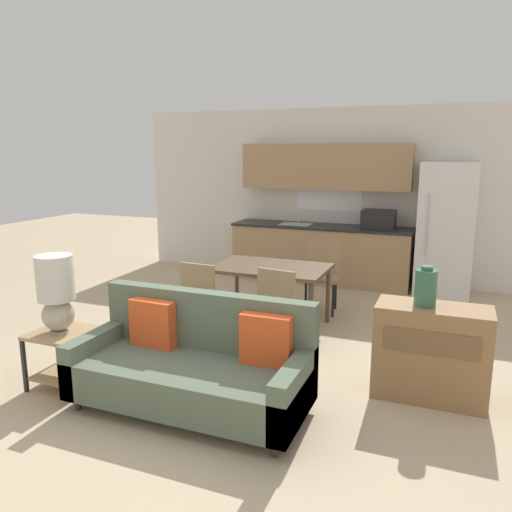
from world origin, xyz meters
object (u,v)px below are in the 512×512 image
Objects in this scene: dining_chair_near_left at (204,299)px; credenza at (431,352)px; table_lamp at (56,291)px; dining_chair_near_right at (282,307)px; side_table at (63,349)px; refrigerator at (445,230)px; couch at (195,366)px; dining_chair_far_right at (322,272)px; vase at (426,287)px; dining_table at (270,272)px.

credenza is at bearing 176.27° from dining_chair_near_left.
table_lamp is 2.09m from dining_chair_near_right.
side_table is at bearing 88.03° from table_lamp.
dining_chair_near_left is (0.71, 1.31, -0.36)m from table_lamp.
refrigerator is at bearing 55.51° from side_table.
couch is 2.84m from dining_chair_far_right.
vase is at bearing -63.13° from dining_chair_far_right.
table_lamp is 0.74× the size of dining_chair_near_left.
dining_chair_far_right is at bearing 83.68° from couch.
dining_chair_near_left is (-0.53, 1.17, 0.17)m from couch.
dining_table is 3.96× the size of vase.
table_lamp is (-1.24, -0.14, 0.52)m from couch.
dining_chair_far_right is (0.41, 0.81, -0.15)m from dining_table.
refrigerator is 5.67× the size of vase.
dining_chair_near_left is at bearing -117.08° from dining_table.
vase is (1.67, 0.84, 0.61)m from couch.
credenza is (1.84, -1.15, -0.26)m from dining_table.
dining_chair_near_left and dining_chair_far_right have the same top height.
couch is 2.05× the size of dining_chair_far_right.
dining_table is 1.44× the size of dining_chair_far_right.
dining_table is at bearing 92.84° from couch.
dining_chair_near_left is 1.00× the size of dining_chair_far_right.
dining_chair_near_left is (-2.26, -3.03, -0.43)m from refrigerator.
vase is (2.90, 0.98, 0.08)m from table_lamp.
vase is 2.26m from dining_chair_near_left.
dining_table is 2.19m from credenza.
table_lamp is at bearing -161.43° from vase.
credenza is at bearing 173.91° from dining_chair_near_right.
credenza is at bearing -32.05° from dining_table.
couch is at bearing -103.84° from dining_chair_far_right.
side_table is 0.55× the size of dining_chair_near_right.
table_lamp reaches higher than dining_table.
refrigerator is 3.37m from vase.
dining_chair_far_right is at bearing 126.09° from credenza.
vase reaches higher than side_table.
dining_table is at bearing -54.01° from dining_chair_near_right.
vase is at bearing -33.51° from dining_table.
vase is at bearing -91.06° from refrigerator.
credenza is 2.29m from dining_chair_near_left.
dining_chair_near_left and dining_chair_near_right have the same top height.
dining_chair_near_left is 1.85m from dining_chair_far_right.
side_table is at bearing -118.21° from dining_table.
table_lamp reaches higher than couch.
dining_chair_near_left reaches higher than credenza.
side_table is 2.05m from dining_chair_near_right.
dining_table is 1.45× the size of credenza.
refrigerator is 2.08× the size of credenza.
refrigerator is 2.06× the size of dining_chair_far_right.
couch is (0.10, -2.01, -0.32)m from dining_table.
dining_chair_far_right reaches higher than couch.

